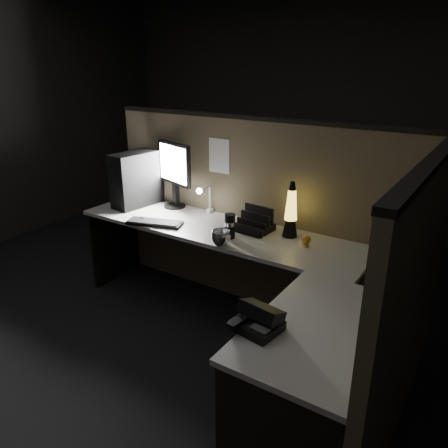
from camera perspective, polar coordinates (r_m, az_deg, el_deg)
The scene contains 17 objects.
floor at distance 3.15m, azimuth -4.98°, elevation -16.86°, with size 6.00×6.00×0.00m, color black.
room_shell at distance 2.52m, azimuth -6.13°, elevation 13.79°, with size 6.00×6.00×6.00m.
partition_back at distance 3.48m, azimuth 4.11°, elevation 1.00°, with size 2.66×0.06×1.50m, color brown.
partition_right at distance 2.36m, azimuth 22.93°, elevation -10.77°, with size 0.06×1.66×1.50m, color brown.
desk at distance 2.93m, azimuth 0.53°, elevation -6.51°, with size 2.60×1.60×0.73m.
pc_tower at distance 3.82m, azimuth -11.35°, elevation 5.75°, with size 0.20×0.44×0.46m, color black.
monitor at distance 3.70m, azimuth -6.50°, elevation 7.19°, with size 0.42×0.19×0.55m.
keyboard at distance 3.40m, azimuth -9.05°, elevation 0.15°, with size 0.43×0.14×0.02m, color black.
mouse at distance 3.49m, azimuth -10.61°, elevation 0.66°, with size 0.08×0.06×0.03m, color black.
clip_lamp at distance 3.52m, azimuth -2.56°, elevation 3.37°, with size 0.05×0.19×0.25m.
organizer at distance 3.24m, azimuth 4.00°, elevation -0.09°, with size 0.27×0.24×0.19m.
lava_lamp at distance 3.11m, azimuth 8.72°, elevation 1.29°, with size 0.11×0.11×0.40m.
travel_mug at distance 3.07m, azimuth 0.77°, elevation -0.28°, with size 0.08×0.08×0.18m, color black.
steel_mug at distance 2.97m, azimuth -0.41°, elevation -1.82°, with size 0.14×0.14×0.11m, color silver.
figurine at distance 3.00m, azimuth 10.71°, elevation -1.97°, with size 0.06×0.06×0.06m, color orange.
pinned_paper at distance 3.49m, azimuth -0.64°, elevation 8.88°, with size 0.19×0.00×0.27m, color white.
desk_phone at distance 2.10m, azimuth 4.42°, elevation -12.31°, with size 0.23×0.24×0.13m.
Camera 1 is at (1.59, -1.94, 1.92)m, focal length 35.00 mm.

